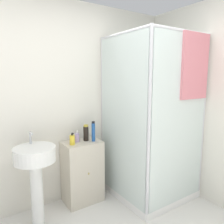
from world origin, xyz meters
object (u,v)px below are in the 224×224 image
(soap_dispenser, at_px, (72,140))
(shampoo_bottle_blue, at_px, (93,132))
(sink, at_px, (35,167))
(shampoo_bottle_tall_black, at_px, (86,133))
(lotion_bottle_white, at_px, (77,137))

(soap_dispenser, height_order, shampoo_bottle_blue, shampoo_bottle_blue)
(sink, distance_m, shampoo_bottle_tall_black, 0.74)
(soap_dispenser, relative_size, shampoo_bottle_blue, 0.58)
(soap_dispenser, relative_size, shampoo_bottle_tall_black, 0.71)
(lotion_bottle_white, bearing_deg, soap_dispenser, -142.58)
(sink, distance_m, soap_dispenser, 0.52)
(shampoo_bottle_blue, xyz_separation_m, lotion_bottle_white, (-0.19, 0.09, -0.07))
(sink, bearing_deg, lotion_bottle_white, 19.23)
(shampoo_bottle_blue, height_order, lotion_bottle_white, shampoo_bottle_blue)
(soap_dispenser, bearing_deg, sink, -165.11)
(sink, relative_size, shampoo_bottle_tall_black, 4.90)
(shampoo_bottle_tall_black, xyz_separation_m, lotion_bottle_white, (-0.12, 0.01, -0.04))
(shampoo_bottle_blue, bearing_deg, soap_dispenser, 176.78)
(shampoo_bottle_tall_black, relative_size, shampoo_bottle_blue, 0.81)
(shampoo_bottle_tall_black, bearing_deg, lotion_bottle_white, 174.75)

